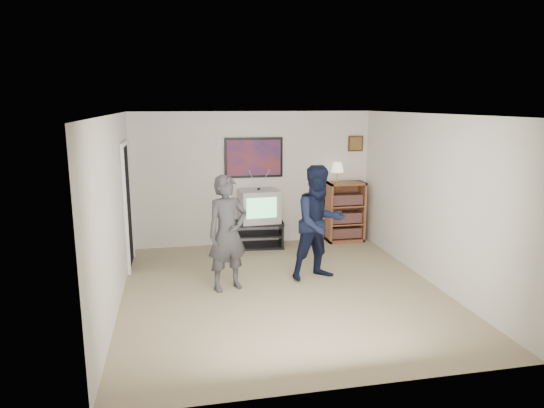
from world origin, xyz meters
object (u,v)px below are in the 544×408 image
object	(u,v)px
media_stand	(257,234)
person_short	(319,223)
person_tall	(227,233)
crt_television	(259,206)
bookshelf	(345,212)

from	to	relation	value
media_stand	person_short	bearing A→B (deg)	-64.69
person_tall	person_short	distance (m)	1.42
person_short	person_tall	bearing A→B (deg)	173.23
person_tall	crt_television	bearing A→B (deg)	48.24
media_stand	person_tall	size ratio (longest dim) A/B	0.61
media_stand	bookshelf	size ratio (longest dim) A/B	0.88
crt_television	person_tall	bearing A→B (deg)	-115.71
media_stand	person_tall	xyz separation A→B (m)	(-0.77, -1.99, 0.59)
bookshelf	media_stand	bearing A→B (deg)	-178.36
media_stand	person_short	xyz separation A→B (m)	(0.64, -1.83, 0.63)
media_stand	crt_television	bearing A→B (deg)	5.94
crt_television	person_short	xyz separation A→B (m)	(0.61, -1.83, 0.09)
person_tall	person_short	size ratio (longest dim) A/B	0.95
media_stand	bookshelf	world-z (taller)	bookshelf
person_tall	bookshelf	bearing A→B (deg)	19.31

